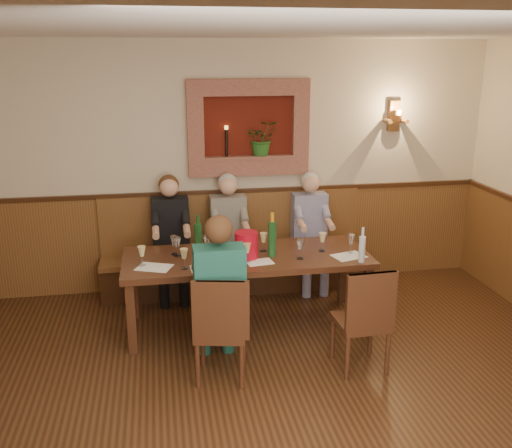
{
  "coord_description": "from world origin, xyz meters",
  "views": [
    {
      "loc": [
        -0.82,
        -3.34,
        2.65
      ],
      "look_at": [
        0.1,
        1.9,
        1.05
      ],
      "focal_mm": 40.0,
      "sensor_mm": 36.0,
      "label": 1
    }
  ],
  "objects_px": {
    "bench": "(234,262)",
    "chair_near_left": "(221,348)",
    "wine_bottle_green_a": "(272,238)",
    "water_bottle": "(362,248)",
    "chair_near_right": "(361,339)",
    "person_bench_left": "(172,249)",
    "dining_table": "(247,262)",
    "person_chair_front": "(219,307)",
    "person_bench_right": "(310,242)",
    "spittoon_bucket": "(246,245)",
    "wine_bottle_green_b": "(198,239)",
    "person_bench_mid": "(229,246)"
  },
  "relations": [
    {
      "from": "spittoon_bucket",
      "to": "wine_bottle_green_a",
      "type": "distance_m",
      "value": 0.26
    },
    {
      "from": "chair_near_right",
      "to": "person_chair_front",
      "type": "bearing_deg",
      "value": 168.13
    },
    {
      "from": "person_bench_mid",
      "to": "person_bench_right",
      "type": "relative_size",
      "value": 1.01
    },
    {
      "from": "dining_table",
      "to": "person_bench_left",
      "type": "height_order",
      "value": "person_bench_left"
    },
    {
      "from": "bench",
      "to": "dining_table",
      "type": "bearing_deg",
      "value": -90.0
    },
    {
      "from": "bench",
      "to": "spittoon_bucket",
      "type": "relative_size",
      "value": 11.62
    },
    {
      "from": "person_bench_left",
      "to": "water_bottle",
      "type": "relative_size",
      "value": 4.07
    },
    {
      "from": "person_bench_left",
      "to": "person_bench_right",
      "type": "distance_m",
      "value": 1.58
    },
    {
      "from": "bench",
      "to": "chair_near_left",
      "type": "height_order",
      "value": "bench"
    },
    {
      "from": "person_bench_mid",
      "to": "wine_bottle_green_b",
      "type": "relative_size",
      "value": 3.38
    },
    {
      "from": "person_chair_front",
      "to": "wine_bottle_green_b",
      "type": "relative_size",
      "value": 3.49
    },
    {
      "from": "dining_table",
      "to": "person_bench_mid",
      "type": "bearing_deg",
      "value": 94.45
    },
    {
      "from": "bench",
      "to": "chair_near_right",
      "type": "height_order",
      "value": "bench"
    },
    {
      "from": "dining_table",
      "to": "wine_bottle_green_b",
      "type": "relative_size",
      "value": 5.9
    },
    {
      "from": "dining_table",
      "to": "chair_near_left",
      "type": "height_order",
      "value": "chair_near_left"
    },
    {
      "from": "person_bench_right",
      "to": "dining_table",
      "type": "bearing_deg",
      "value": -136.21
    },
    {
      "from": "person_bench_left",
      "to": "bench",
      "type": "bearing_deg",
      "value": 8.39
    },
    {
      "from": "chair_near_right",
      "to": "wine_bottle_green_a",
      "type": "xyz_separation_m",
      "value": [
        -0.6,
        0.92,
        0.66
      ]
    },
    {
      "from": "person_bench_right",
      "to": "person_chair_front",
      "type": "distance_m",
      "value": 2.04
    },
    {
      "from": "dining_table",
      "to": "person_bench_right",
      "type": "distance_m",
      "value": 1.22
    },
    {
      "from": "person_chair_front",
      "to": "spittoon_bucket",
      "type": "relative_size",
      "value": 5.5
    },
    {
      "from": "bench",
      "to": "person_bench_right",
      "type": "height_order",
      "value": "person_bench_right"
    },
    {
      "from": "spittoon_bucket",
      "to": "wine_bottle_green_b",
      "type": "bearing_deg",
      "value": 160.94
    },
    {
      "from": "person_chair_front",
      "to": "spittoon_bucket",
      "type": "distance_m",
      "value": 0.85
    },
    {
      "from": "bench",
      "to": "person_chair_front",
      "type": "height_order",
      "value": "person_chair_front"
    },
    {
      "from": "wine_bottle_green_a",
      "to": "water_bottle",
      "type": "distance_m",
      "value": 0.86
    },
    {
      "from": "chair_near_left",
      "to": "person_bench_left",
      "type": "bearing_deg",
      "value": 112.4
    },
    {
      "from": "chair_near_right",
      "to": "person_chair_front",
      "type": "xyz_separation_m",
      "value": [
        -1.21,
        0.2,
        0.31
      ]
    },
    {
      "from": "dining_table",
      "to": "chair_near_right",
      "type": "height_order",
      "value": "chair_near_right"
    },
    {
      "from": "person_bench_left",
      "to": "person_chair_front",
      "type": "relative_size",
      "value": 0.98
    },
    {
      "from": "spittoon_bucket",
      "to": "chair_near_left",
      "type": "bearing_deg",
      "value": -112.41
    },
    {
      "from": "bench",
      "to": "spittoon_bucket",
      "type": "distance_m",
      "value": 1.15
    },
    {
      "from": "chair_near_right",
      "to": "person_bench_left",
      "type": "height_order",
      "value": "person_bench_left"
    },
    {
      "from": "person_bench_left",
      "to": "person_chair_front",
      "type": "height_order",
      "value": "person_chair_front"
    },
    {
      "from": "chair_near_left",
      "to": "person_bench_left",
      "type": "relative_size",
      "value": 0.69
    },
    {
      "from": "person_chair_front",
      "to": "wine_bottle_green_a",
      "type": "xyz_separation_m",
      "value": [
        0.61,
        0.72,
        0.35
      ]
    },
    {
      "from": "person_chair_front",
      "to": "person_bench_right",
      "type": "bearing_deg",
      "value": 52.5
    },
    {
      "from": "water_bottle",
      "to": "bench",
      "type": "bearing_deg",
      "value": 128.49
    },
    {
      "from": "person_bench_mid",
      "to": "water_bottle",
      "type": "relative_size",
      "value": 4.04
    },
    {
      "from": "bench",
      "to": "chair_near_left",
      "type": "relative_size",
      "value": 3.16
    },
    {
      "from": "person_chair_front",
      "to": "wine_bottle_green_a",
      "type": "height_order",
      "value": "person_chair_front"
    },
    {
      "from": "dining_table",
      "to": "wine_bottle_green_b",
      "type": "height_order",
      "value": "wine_bottle_green_b"
    },
    {
      "from": "bench",
      "to": "wine_bottle_green_b",
      "type": "height_order",
      "value": "wine_bottle_green_b"
    },
    {
      "from": "wine_bottle_green_a",
      "to": "bench",
      "type": "bearing_deg",
      "value": 103.51
    },
    {
      "from": "bench",
      "to": "water_bottle",
      "type": "relative_size",
      "value": 8.81
    },
    {
      "from": "bench",
      "to": "chair_near_left",
      "type": "xyz_separation_m",
      "value": [
        -0.37,
        -1.87,
        -0.05
      ]
    },
    {
      "from": "wine_bottle_green_a",
      "to": "water_bottle",
      "type": "relative_size",
      "value": 1.29
    },
    {
      "from": "person_bench_left",
      "to": "person_chair_front",
      "type": "xyz_separation_m",
      "value": [
        0.34,
        -1.62,
        0.02
      ]
    },
    {
      "from": "chair_near_right",
      "to": "wine_bottle_green_a",
      "type": "relative_size",
      "value": 2.18
    },
    {
      "from": "chair_near_right",
      "to": "chair_near_left",
      "type": "bearing_deg",
      "value": 175.09
    }
  ]
}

